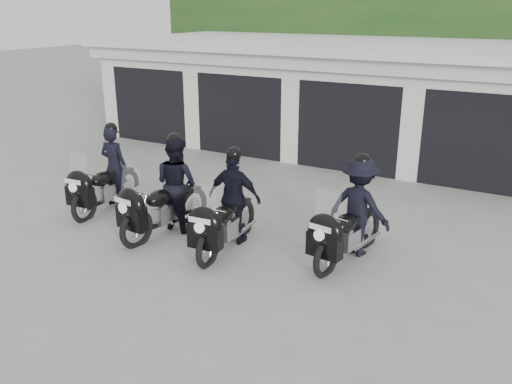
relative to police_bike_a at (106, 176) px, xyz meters
The scene contains 7 objects.
ground 3.42m from the police_bike_a, ahead, with size 80.00×80.00×0.00m, color #969691.
garage_block 8.22m from the police_bike_a, 66.25° to the left, with size 16.40×6.80×2.96m.
background_vegetation 13.06m from the police_bike_a, 73.46° to the left, with size 20.00×3.90×5.80m.
police_bike_a is the anchor object (origin of this frame).
police_bike_b 1.85m from the police_bike_a, ahead, with size 0.94×2.15×1.87m.
police_bike_c 3.16m from the police_bike_a, ahead, with size 1.02×2.06×1.79m.
police_bike_d 5.14m from the police_bike_a, ahead, with size 1.16×2.06×1.80m.
Camera 1 is at (4.45, -7.02, 3.99)m, focal length 38.00 mm.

